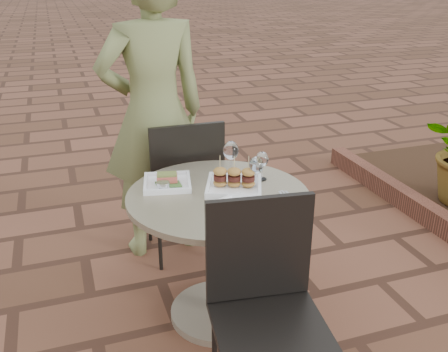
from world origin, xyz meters
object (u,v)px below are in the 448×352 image
object	(u,v)px
chair_far	(185,180)
chair_near	(265,294)
plate_tuna	(239,208)
diner	(154,114)
cafe_table	(218,237)
plate_sliders	(234,182)
plate_salmon	(167,182)

from	to	relation	value
chair_far	chair_near	bearing A→B (deg)	91.64
plate_tuna	diner	bearing A→B (deg)	99.93
cafe_table	chair_near	distance (m)	0.60
chair_near	chair_far	bearing A→B (deg)	98.10
diner	plate_sliders	bearing A→B (deg)	100.93
cafe_table	diner	distance (m)	0.94
plate_sliders	plate_tuna	distance (m)	0.24
chair_far	plate_sliders	world-z (taller)	chair_far
chair_near	plate_sliders	bearing A→B (deg)	89.01
chair_far	cafe_table	bearing A→B (deg)	92.17
plate_tuna	plate_salmon	bearing A→B (deg)	122.90
plate_sliders	plate_tuna	world-z (taller)	plate_sliders
chair_far	plate_salmon	bearing A→B (deg)	66.83
diner	chair_far	bearing A→B (deg)	118.55
plate_salmon	plate_sliders	world-z (taller)	plate_sliders
cafe_table	diner	xyz separation A→B (m)	(-0.14, 0.82, 0.44)
chair_near	diner	world-z (taller)	diner
chair_near	plate_salmon	xyz separation A→B (m)	(-0.21, 0.77, 0.20)
plate_salmon	cafe_table	bearing A→B (deg)	-39.91
chair_far	plate_sliders	xyz separation A→B (m)	(0.11, -0.59, 0.22)
plate_salmon	plate_sliders	size ratio (longest dim) A/B	0.79
plate_sliders	cafe_table	bearing A→B (deg)	-162.00
chair_far	chair_near	size ratio (longest dim) A/B	1.00
chair_near	plate_sliders	xyz separation A→B (m)	(0.09, 0.62, 0.22)
cafe_table	plate_salmon	distance (m)	0.38
plate_salmon	plate_sliders	bearing A→B (deg)	-25.73
chair_near	plate_salmon	world-z (taller)	chair_near
chair_near	diner	bearing A→B (deg)	103.33
chair_near	plate_salmon	size ratio (longest dim) A/B	3.34
plate_sliders	plate_salmon	bearing A→B (deg)	154.27
chair_near	plate_salmon	bearing A→B (deg)	112.92
plate_tuna	cafe_table	bearing A→B (deg)	99.35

